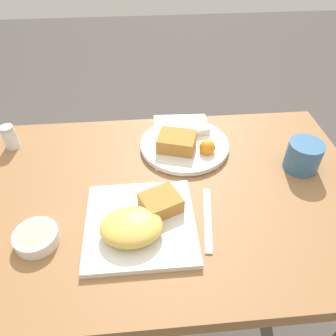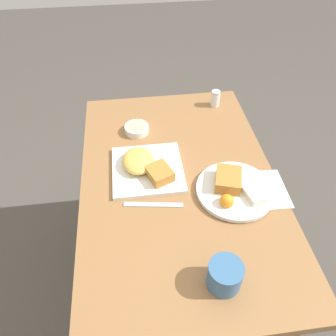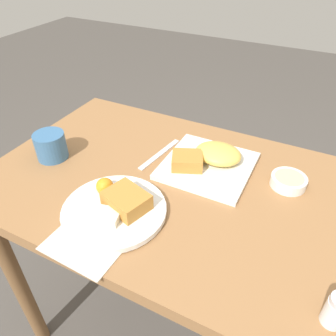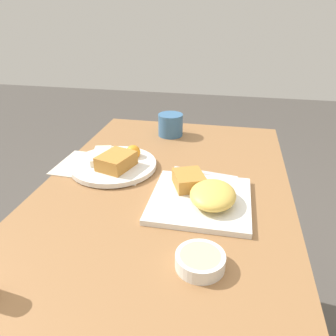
{
  "view_description": "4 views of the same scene",
  "coord_description": "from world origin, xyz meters",
  "px_view_note": "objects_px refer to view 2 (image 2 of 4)",
  "views": [
    {
      "loc": [
        -0.03,
        -0.56,
        1.35
      ],
      "look_at": [
        0.02,
        0.03,
        0.83
      ],
      "focal_mm": 35.0,
      "sensor_mm": 36.0,
      "label": 1
    },
    {
      "loc": [
        0.73,
        -0.13,
        1.59
      ],
      "look_at": [
        -0.04,
        -0.03,
        0.8
      ],
      "focal_mm": 35.0,
      "sensor_mm": 36.0,
      "label": 2
    },
    {
      "loc": [
        -0.29,
        0.61,
        1.34
      ],
      "look_at": [
        0.02,
        0.0,
        0.82
      ],
      "focal_mm": 35.0,
      "sensor_mm": 36.0,
      "label": 3
    },
    {
      "loc": [
        -0.73,
        -0.16,
        1.22
      ],
      "look_at": [
        0.01,
        -0.01,
        0.83
      ],
      "focal_mm": 35.0,
      "sensor_mm": 36.0,
      "label": 4
    }
  ],
  "objects_px": {
    "salt_shaker": "(215,99)",
    "sauce_ramekin": "(137,129)",
    "plate_oval_far": "(234,188)",
    "coffee_mug": "(225,275)",
    "plate_square_near": "(146,167)",
    "butter_knife": "(153,205)"
  },
  "relations": [
    {
      "from": "salt_shaker",
      "to": "coffee_mug",
      "type": "relative_size",
      "value": 0.77
    },
    {
      "from": "plate_square_near",
      "to": "plate_oval_far",
      "type": "distance_m",
      "value": 0.3
    },
    {
      "from": "sauce_ramekin",
      "to": "salt_shaker",
      "type": "relative_size",
      "value": 1.36
    },
    {
      "from": "plate_oval_far",
      "to": "butter_knife",
      "type": "relative_size",
      "value": 1.34
    },
    {
      "from": "plate_oval_far",
      "to": "sauce_ramekin",
      "type": "bearing_deg",
      "value": -140.31
    },
    {
      "from": "plate_oval_far",
      "to": "salt_shaker",
      "type": "distance_m",
      "value": 0.49
    },
    {
      "from": "sauce_ramekin",
      "to": "plate_oval_far",
      "type": "bearing_deg",
      "value": 39.69
    },
    {
      "from": "plate_oval_far",
      "to": "salt_shaker",
      "type": "xyz_separation_m",
      "value": [
        -0.49,
        0.05,
        0.01
      ]
    },
    {
      "from": "salt_shaker",
      "to": "sauce_ramekin",
      "type": "bearing_deg",
      "value": -67.92
    },
    {
      "from": "coffee_mug",
      "to": "salt_shaker",
      "type": "bearing_deg",
      "value": 168.37
    },
    {
      "from": "plate_square_near",
      "to": "coffee_mug",
      "type": "bearing_deg",
      "value": 21.0
    },
    {
      "from": "plate_square_near",
      "to": "coffee_mug",
      "type": "relative_size",
      "value": 2.7
    },
    {
      "from": "sauce_ramekin",
      "to": "salt_shaker",
      "type": "bearing_deg",
      "value": 112.08
    },
    {
      "from": "plate_oval_far",
      "to": "coffee_mug",
      "type": "height_order",
      "value": "coffee_mug"
    },
    {
      "from": "butter_knife",
      "to": "coffee_mug",
      "type": "distance_m",
      "value": 0.32
    },
    {
      "from": "plate_oval_far",
      "to": "coffee_mug",
      "type": "relative_size",
      "value": 2.82
    },
    {
      "from": "sauce_ramekin",
      "to": "plate_square_near",
      "type": "bearing_deg",
      "value": 4.43
    },
    {
      "from": "salt_shaker",
      "to": "butter_knife",
      "type": "height_order",
      "value": "salt_shaker"
    },
    {
      "from": "plate_oval_far",
      "to": "salt_shaker",
      "type": "relative_size",
      "value": 3.66
    },
    {
      "from": "plate_square_near",
      "to": "coffee_mug",
      "type": "height_order",
      "value": "coffee_mug"
    },
    {
      "from": "salt_shaker",
      "to": "plate_square_near",
      "type": "bearing_deg",
      "value": -42.42
    },
    {
      "from": "plate_oval_far",
      "to": "butter_knife",
      "type": "distance_m",
      "value": 0.26
    }
  ]
}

